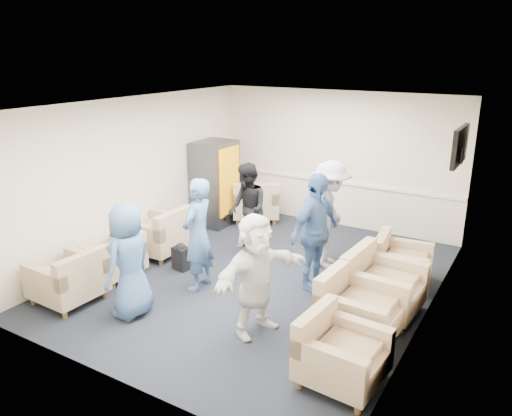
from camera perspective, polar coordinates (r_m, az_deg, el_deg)
The scene contains 25 objects.
floor at distance 7.95m, azimuth 0.49°, elevation -7.97°, with size 6.00×6.00×0.00m, color black.
ceiling at distance 7.20m, azimuth 0.55°, elevation 11.77°, with size 6.00×6.00×0.00m, color silver.
back_wall at distance 10.09m, azimuth 9.22°, elevation 5.50°, with size 5.00×0.02×2.70m, color beige.
front_wall at distance 5.26m, azimuth -16.39°, elevation -6.56°, with size 5.00×0.02×2.70m, color beige.
left_wall at distance 8.95m, azimuth -13.45°, elevation 3.68°, with size 0.02×6.00×2.70m, color beige.
right_wall at distance 6.62m, azimuth 19.53°, elevation -1.79°, with size 0.02×6.00×2.70m, color beige.
chair_rail at distance 10.17m, azimuth 9.05°, elevation 3.00°, with size 4.98×0.04×0.06m, color white.
tv at distance 8.19m, azimuth 22.28°, elevation 6.56°, with size 0.10×1.00×0.58m.
armchair_left_near at distance 7.56m, azimuth -20.46°, elevation -7.75°, with size 0.88×0.88×0.68m.
armchair_left_mid at distance 8.16m, azimuth -15.71°, elevation -5.65°, with size 0.79×0.79×0.61m.
armchair_left_far at distance 8.84m, azimuth -10.87°, elevation -3.08°, with size 0.91×0.91×0.72m.
armchair_right_near at distance 5.62m, azimuth 9.33°, elevation -16.20°, with size 0.89×0.89×0.66m.
armchair_right_midnear at distance 6.42m, azimuth 11.38°, elevation -11.37°, with size 0.95×0.95×0.72m.
armchair_right_midfar at distance 7.04m, azimuth 13.92°, elevation -8.74°, with size 0.99×0.99×0.74m.
armchair_right_far at distance 7.98m, azimuth 16.03°, elevation -6.09°, with size 0.89×0.89×0.64m.
armchair_corner at distance 10.41m, azimuth -0.05°, elevation 0.54°, with size 1.28×1.28×0.74m.
vending_machine at distance 10.12m, azimuth -4.65°, elevation 2.85°, with size 0.70×0.81×1.71m.
backpack at distance 8.23m, azimuth -8.56°, elevation -5.43°, with size 0.29×0.23×0.46m.
pillow at distance 7.50m, azimuth -20.64°, elevation -6.51°, with size 0.44×0.33×0.13m, color silver.
person_front_left at distance 6.81m, azimuth -14.31°, elevation -5.83°, with size 0.77×0.50×1.58m, color #406299.
person_mid_left at distance 7.36m, azimuth -6.66°, elevation -3.05°, with size 0.62×0.41×1.70m, color #406299.
person_back_left at distance 8.60m, azimuth -1.00°, elevation -0.17°, with size 0.78×0.61×1.61m, color black.
person_back_right at distance 8.17m, azimuth 8.39°, elevation -0.75°, with size 1.14×0.66×1.77m, color silver.
person_mid_right at distance 7.35m, azimuth 6.74°, elevation -2.75°, with size 1.05×0.44×1.78m, color #406299.
person_front_right at distance 6.21m, azimuth -0.04°, elevation -7.64°, with size 1.46×0.47×1.58m, color white.
Camera 1 is at (3.62, -6.18, 3.45)m, focal length 35.00 mm.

